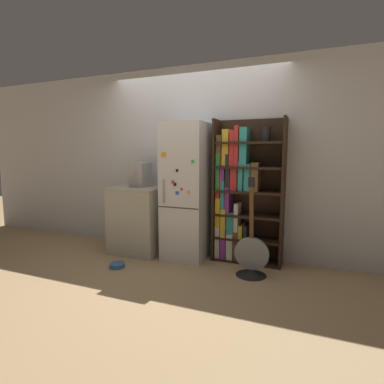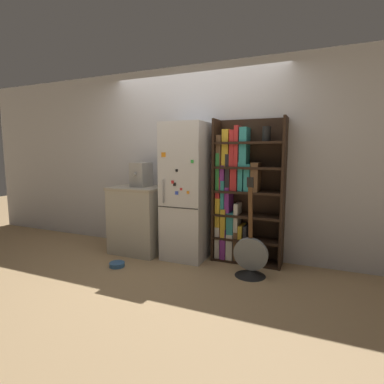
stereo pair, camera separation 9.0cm
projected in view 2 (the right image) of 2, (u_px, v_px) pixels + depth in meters
The scene contains 8 objects.
ground_plane at pixel (182, 260), 3.95m from camera, with size 16.00×16.00×0.00m, color tan.
wall_back at pixel (196, 161), 4.22m from camera, with size 8.00×0.05×2.60m.
refrigerator at pixel (187, 192), 3.99m from camera, with size 0.56×0.60×1.80m.
bookshelf at pixel (240, 195), 3.86m from camera, with size 0.89×0.32×1.84m.
kitchen_counter at pixel (140, 219), 4.30m from camera, with size 0.73×0.66×0.94m.
espresso_machine at pixel (141, 175), 4.24m from camera, with size 0.21×0.35×0.34m.
guitar at pixel (250, 262), 3.44m from camera, with size 0.40×0.36×1.15m.
pet_bowl at pixel (117, 264), 3.74m from camera, with size 0.19×0.19×0.05m.
Camera 2 is at (1.63, -3.44, 1.41)m, focal length 28.00 mm.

